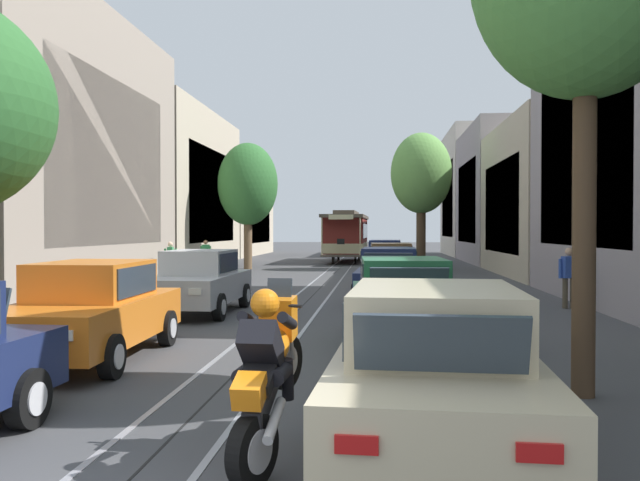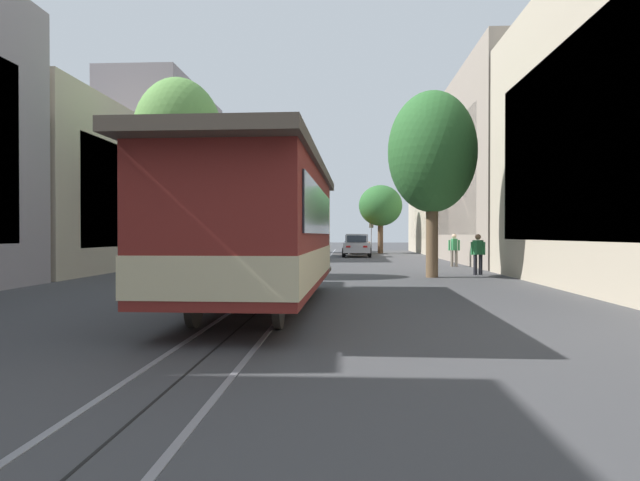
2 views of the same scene
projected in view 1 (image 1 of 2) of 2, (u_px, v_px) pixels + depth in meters
The scene contains 18 objects.
ground_plane at pixel (328, 280), 27.11m from camera, with size 160.00×160.00×0.00m, color #424244.
trolley_track_rails at pixel (334, 274), 30.99m from camera, with size 1.14×66.92×0.01m.
building_facade_left at pixel (121, 183), 31.27m from camera, with size 5.62×58.62×10.25m.
building_facade_right at pixel (548, 181), 31.37m from camera, with size 5.99×58.62×10.90m.
parked_car_orange_second_left at pixel (90, 310), 10.63m from camera, with size 2.08×4.40×1.58m.
parked_car_silver_mid_left at pixel (199, 281), 16.52m from camera, with size 2.04×4.38×1.58m.
parked_car_beige_near_right at pixel (434, 369), 6.17m from camera, with size 2.14×4.42×1.58m.
parked_car_green_second_right at pixel (402, 300), 12.12m from camera, with size 2.13×4.42×1.58m.
parked_car_navy_mid_right at pixel (389, 275), 18.75m from camera, with size 2.11×4.41×1.58m.
parked_car_brown_fourth_right at pixel (391, 263), 25.07m from camera, with size 2.04×4.38×1.58m.
parked_car_navy_fifth_right at pixel (385, 256), 32.08m from camera, with size 2.11×4.41×1.58m.
street_tree_kerb_left_second at pixel (248, 185), 34.60m from camera, with size 3.16×3.16×6.67m.
street_tree_kerb_right_second at pixel (421, 174), 34.18m from camera, with size 3.17×3.19×7.14m.
cable_car_trolley at pixel (347, 236), 42.81m from camera, with size 2.75×9.16×3.28m.
motorcycle_with_rider at pixel (267, 368), 5.89m from camera, with size 0.54×1.91×1.63m.
pedestrian_on_left_pavement at pixel (206, 253), 33.56m from camera, with size 0.55×0.38×1.55m.
pedestrian_on_right_pavement at pixel (569, 274), 17.46m from camera, with size 0.55×0.32×1.62m.
pedestrian_crossing_far at pixel (170, 258), 28.32m from camera, with size 0.55×0.38×1.57m.
Camera 1 is at (2.09, -3.44, 2.11)m, focal length 36.84 mm.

